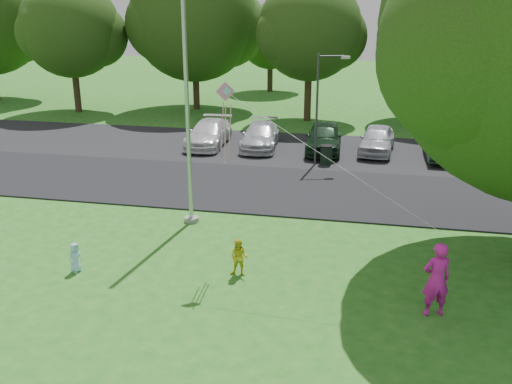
% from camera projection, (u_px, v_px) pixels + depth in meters
% --- Properties ---
extents(ground, '(120.00, 120.00, 0.00)m').
position_uv_depth(ground, '(263.00, 303.00, 14.61)').
color(ground, '#266B1C').
rests_on(ground, ground).
extents(park_road, '(60.00, 6.00, 0.06)m').
position_uv_depth(park_road, '(305.00, 191.00, 22.94)').
color(park_road, black).
rests_on(park_road, ground).
extents(parking_strip, '(42.00, 7.00, 0.06)m').
position_uv_depth(parking_strip, '(321.00, 151.00, 28.96)').
color(parking_strip, black).
rests_on(parking_strip, ground).
extents(flagpole, '(0.50, 0.50, 10.00)m').
position_uv_depth(flagpole, '(187.00, 103.00, 18.56)').
color(flagpole, '#B7BABF').
rests_on(flagpole, ground).
extents(street_lamp, '(1.41, 0.52, 5.11)m').
position_uv_depth(street_lamp, '(322.00, 100.00, 25.50)').
color(street_lamp, '#3F3F44').
rests_on(street_lamp, ground).
extents(trash_can, '(0.60, 0.60, 0.94)m').
position_uv_depth(trash_can, '(326.00, 155.00, 26.41)').
color(trash_can, black).
rests_on(trash_can, ground).
extents(tree_row, '(64.35, 11.94, 10.88)m').
position_uv_depth(tree_row, '(364.00, 26.00, 34.90)').
color(tree_row, '#332316').
rests_on(tree_row, ground).
extents(horizon_trees, '(77.46, 7.20, 7.02)m').
position_uv_depth(horizon_trees, '(399.00, 40.00, 43.82)').
color(horizon_trees, '#332316').
rests_on(horizon_trees, ground).
extents(parked_cars, '(13.38, 4.58, 1.44)m').
position_uv_depth(parked_cars, '(315.00, 138.00, 28.64)').
color(parked_cars, silver).
rests_on(parked_cars, ground).
extents(woman, '(0.82, 0.67, 1.93)m').
position_uv_depth(woman, '(436.00, 279.00, 13.77)').
color(woman, '#D31C9F').
rests_on(woman, ground).
extents(child_yellow, '(0.56, 0.45, 1.10)m').
position_uv_depth(child_yellow, '(239.00, 258.00, 15.89)').
color(child_yellow, gold).
rests_on(child_yellow, ground).
extents(child_blue, '(0.41, 0.50, 0.88)m').
position_uv_depth(child_blue, '(75.00, 257.00, 16.15)').
color(child_blue, '#A6D6FF').
rests_on(child_blue, ground).
extents(kite, '(5.91, 2.01, 3.13)m').
position_uv_depth(kite, '(231.00, 112.00, 15.25)').
color(kite, pink).
rests_on(kite, ground).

